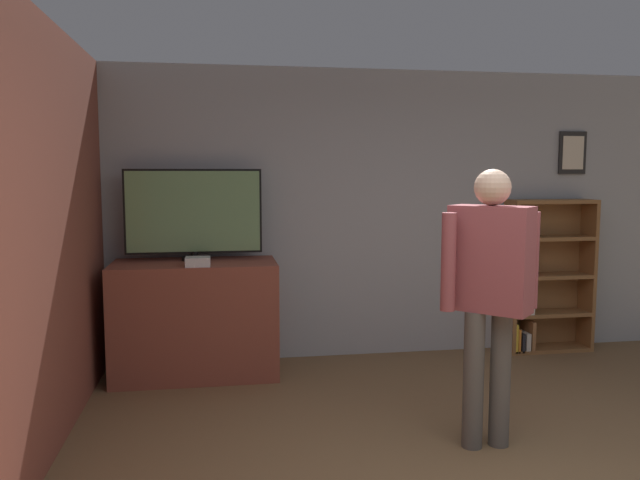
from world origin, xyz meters
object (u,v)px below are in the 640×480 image
game_console (198,262)px  person (490,282)px  bookshelf (541,278)px  television (194,213)px

game_console → person: size_ratio=0.11×
bookshelf → person: person is taller
person → bookshelf: bearing=99.1°
person → game_console: bearing=-174.2°
game_console → television: bearing=96.2°
television → person: (1.87, -1.86, -0.33)m
television → bookshelf: television is taller
game_console → bookshelf: bookshelf is taller
person → television: bearing=-179.6°
television → bookshelf: size_ratio=0.79×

